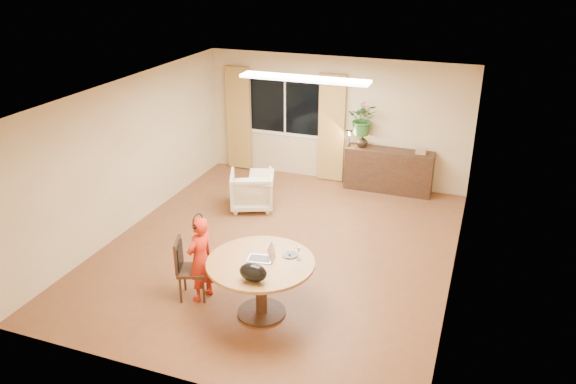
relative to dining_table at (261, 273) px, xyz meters
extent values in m
plane|color=brown|center=(-0.42, 1.76, -0.64)|extent=(6.50, 6.50, 0.00)
plane|color=white|center=(-0.42, 1.76, 1.96)|extent=(6.50, 6.50, 0.00)
plane|color=tan|center=(-0.42, 5.01, 0.66)|extent=(5.50, 0.00, 5.50)
plane|color=tan|center=(-3.17, 1.76, 0.66)|extent=(0.00, 6.50, 6.50)
plane|color=tan|center=(2.33, 1.76, 0.66)|extent=(0.00, 6.50, 6.50)
cube|color=white|center=(-1.52, 4.99, 0.86)|extent=(1.70, 0.02, 1.30)
cube|color=black|center=(-1.52, 4.98, 0.86)|extent=(1.55, 0.01, 1.15)
cube|color=white|center=(-1.52, 4.98, 0.86)|extent=(0.04, 0.01, 1.15)
cube|color=olive|center=(-2.57, 4.91, 0.51)|extent=(0.55, 0.08, 2.25)
cube|color=olive|center=(-0.47, 4.91, 0.51)|extent=(0.55, 0.08, 2.25)
cube|color=white|center=(-0.42, 2.96, 1.93)|extent=(2.20, 0.35, 0.05)
cylinder|color=brown|center=(0.00, 0.00, 0.15)|extent=(1.42, 1.42, 0.04)
cylinder|color=black|center=(0.00, 0.00, -0.25)|extent=(0.15, 0.15, 0.76)
cylinder|color=black|center=(0.00, 0.00, -0.62)|extent=(0.66, 0.66, 0.03)
imported|color=red|center=(-0.92, 0.06, -0.01)|extent=(0.52, 0.41, 1.25)
imported|color=beige|center=(-1.48, 3.06, -0.27)|extent=(1.02, 1.03, 0.72)
cube|color=black|center=(0.79, 4.77, -0.20)|extent=(1.74, 0.43, 0.87)
imported|color=black|center=(0.21, 4.77, 0.36)|extent=(0.26, 0.26, 0.25)
imported|color=#285D23|center=(0.21, 4.77, 0.81)|extent=(0.66, 0.59, 0.66)
camera|label=1|loc=(2.52, -5.81, 3.90)|focal=35.00mm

